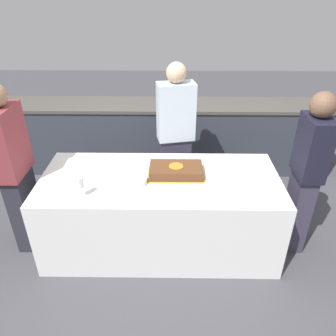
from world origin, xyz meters
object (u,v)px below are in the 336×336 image
person_cutting_cake (176,137)px  person_seated_right (306,174)px  cake (176,170)px  person_seated_left (15,170)px  plate_stack (136,181)px  wine_glass (80,183)px

person_cutting_cake → person_seated_right: 1.35m
cake → person_seated_left: person_seated_left is taller
plate_stack → person_seated_left: (-1.09, 0.10, 0.04)m
plate_stack → person_seated_left: 1.09m
cake → person_cutting_cake: person_cutting_cake is taller
wine_glass → person_cutting_cake: person_cutting_cake is taller
cake → person_cutting_cake: (0.00, 0.63, 0.04)m
person_seated_left → plate_stack: bearing=-95.1°
wine_glass → person_seated_left: 0.73m
person_cutting_cake → person_seated_right: person_cutting_cake is taller
wine_glass → person_seated_left: (-0.67, 0.30, -0.06)m
plate_stack → wine_glass: 0.48m
person_cutting_cake → person_seated_left: person_cutting_cake is taller
plate_stack → person_seated_left: person_seated_left is taller
person_seated_right → plate_stack: bearing=-86.3°
person_cutting_cake → cake: bearing=78.2°
person_seated_left → cake: bearing=-87.7°
wine_glass → person_cutting_cake: (0.77, 0.98, -0.05)m
wine_glass → person_cutting_cake: bearing=51.8°
plate_stack → person_cutting_cake: bearing=65.8°
cake → plate_stack: cake is taller
wine_glass → person_cutting_cake: size_ratio=0.11×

